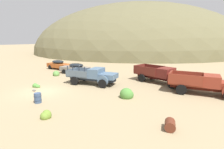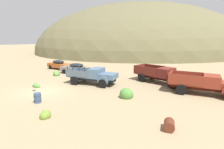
% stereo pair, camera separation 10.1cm
% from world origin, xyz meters
% --- Properties ---
extents(ground_plane, '(300.00, 300.00, 0.00)m').
position_xyz_m(ground_plane, '(0.00, 0.00, 0.00)').
color(ground_plane, '#998460').
extents(hill_far_left, '(83.92, 89.67, 38.79)m').
position_xyz_m(hill_far_left, '(-18.40, 64.31, 0.00)').
color(hill_far_left, brown).
rests_on(hill_far_left, ground).
extents(car_oxide_orange, '(4.86, 2.02, 1.57)m').
position_xyz_m(car_oxide_orange, '(-8.80, 9.99, 0.82)').
color(car_oxide_orange, '#A34C1E').
rests_on(car_oxide_orange, ground).
extents(car_primer_gray, '(4.89, 2.50, 1.57)m').
position_xyz_m(car_primer_gray, '(-4.10, 8.68, 0.81)').
color(car_primer_gray, slate).
rests_on(car_primer_gray, ground).
extents(truck_chalk_blue, '(6.03, 3.37, 2.16)m').
position_xyz_m(truck_chalk_blue, '(2.76, 5.16, 1.00)').
color(truck_chalk_blue, '#262D39').
rests_on(truck_chalk_blue, ground).
extents(truck_oxblood, '(6.85, 3.76, 1.91)m').
position_xyz_m(truck_oxblood, '(9.29, 9.67, 1.02)').
color(truck_oxblood, black).
rests_on(truck_oxblood, ground).
extents(truck_rust_red, '(6.47, 2.94, 1.91)m').
position_xyz_m(truck_rust_red, '(14.03, 7.78, 1.02)').
color(truck_rust_red, '#42140D').
rests_on(truck_rust_red, ground).
extents(oil_drum_by_truck, '(0.81, 0.96, 0.61)m').
position_xyz_m(oil_drum_by_truck, '(12.76, -0.77, 0.30)').
color(oil_drum_by_truck, '#5B2819').
rests_on(oil_drum_by_truck, ground).
extents(oil_drum_spare, '(0.60, 0.60, 0.83)m').
position_xyz_m(oil_drum_spare, '(2.45, -2.15, 0.41)').
color(oil_drum_spare, '#384C6B').
rests_on(oil_drum_spare, ground).
extents(bush_between_trucks, '(1.08, 0.89, 0.74)m').
position_xyz_m(bush_between_trucks, '(8.03, 11.95, 0.19)').
color(bush_between_trucks, '#4C8438').
rests_on(bush_between_trucks, ground).
extents(bush_near_barrel, '(0.66, 0.73, 0.72)m').
position_xyz_m(bush_near_barrel, '(5.44, -3.66, 0.18)').
color(bush_near_barrel, olive).
rests_on(bush_near_barrel, ground).
extents(bush_front_left, '(1.20, 1.20, 1.15)m').
position_xyz_m(bush_front_left, '(7.98, 2.95, 0.29)').
color(bush_front_left, '#4C8438').
rests_on(bush_front_left, ground).
extents(bush_front_right, '(1.15, 1.03, 0.88)m').
position_xyz_m(bush_front_right, '(-5.10, 6.08, 0.23)').
color(bush_front_right, '#5B8E42').
rests_on(bush_front_right, ground).
extents(bush_back_edge, '(0.92, 0.58, 0.55)m').
position_xyz_m(bush_back_edge, '(-1.95, 0.70, 0.14)').
color(bush_back_edge, '#4C8438').
rests_on(bush_back_edge, ground).
extents(rock_flat, '(0.37, 0.28, 0.22)m').
position_xyz_m(rock_flat, '(-0.81, -0.32, 0.10)').
color(rock_flat, '#65635E').
rests_on(rock_flat, ground).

